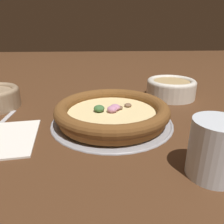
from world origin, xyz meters
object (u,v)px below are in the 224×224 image
pizza (112,112)px  bowl_near (171,88)px  pizza_tray (112,121)px  napkin (1,138)px  drinking_cup (215,149)px

pizza → bowl_near: bearing=132.6°
pizza → pizza_tray: bearing=4.6°
bowl_near → napkin: bowl_near is taller
pizza → napkin: bearing=-72.5°
bowl_near → drinking_cup: bearing=-8.3°
napkin → bowl_near: bearing=120.7°
drinking_cup → napkin: 0.40m
pizza_tray → drinking_cup: size_ratio=3.15×
bowl_near → drinking_cup: drinking_cup is taller
napkin → drinking_cup: bearing=70.4°
pizza_tray → bowl_near: bowl_near is taller
bowl_near → napkin: 0.51m
pizza → drinking_cup: bearing=34.8°
drinking_cup → bowl_near: bearing=171.7°
pizza → drinking_cup: size_ratio=2.94×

